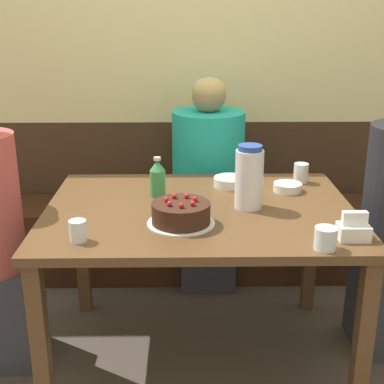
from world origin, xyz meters
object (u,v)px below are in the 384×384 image
Objects in this scene: bench_seat at (195,239)px; glass_water_tall at (78,231)px; bowl_rice_small at (287,187)px; glass_tumbler_short at (326,238)px; glass_shot_small at (301,173)px; water_pitcher at (249,177)px; napkin_holder at (354,229)px; bowl_soup_white at (230,182)px; soju_bottle at (158,178)px; birthday_cake at (181,213)px; person_teal_shirt at (208,185)px.

glass_water_tall is (-0.44, -1.16, 0.55)m from bench_seat.
glass_tumbler_short is at bearing -88.59° from bowl_rice_small.
bench_seat is 0.89m from glass_shot_small.
water_pitcher is at bearing 117.49° from glass_tumbler_short.
glass_water_tall is at bearing -179.93° from napkin_holder.
bowl_soup_white is at bearing -75.11° from bench_seat.
water_pitcher is at bearing -131.36° from glass_shot_small.
soju_bottle is 0.59m from bowl_rice_small.
birthday_cake is (-0.08, -1.01, 0.55)m from bench_seat.
glass_tumbler_short is (0.42, -1.24, 0.55)m from bench_seat.
bench_seat is 1.39m from napkin_holder.
glass_shot_small is at bearing 41.93° from birthday_cake.
glass_shot_small is at bearing 48.64° from water_pitcher.
bowl_soup_white is 1.18× the size of bowl_rice_small.
glass_shot_small is at bearing 56.22° from bowl_rice_small.
birthday_cake is 1.73× the size of bowl_soup_white.
napkin_holder is at bearing -85.68° from glass_shot_small.
person_teal_shirt reaches higher than glass_water_tall.
bench_seat is 35.61× the size of glass_water_tall.
glass_water_tall is (-0.98, -0.00, 0.00)m from napkin_holder.
glass_tumbler_short is (0.02, -0.61, 0.02)m from bowl_rice_small.
glass_shot_small reaches higher than glass_water_tall.
soju_bottle is 0.69m from glass_shot_small.
napkin_holder reaches higher than bench_seat.
napkin_holder is (0.61, -0.15, -0.00)m from birthday_cake.
person_teal_shirt reaches higher than napkin_holder.
bowl_rice_small is at bearing 91.41° from glass_tumbler_short.
soju_bottle reaches higher than napkin_holder.
glass_water_tall is at bearing 174.69° from glass_tumbler_short.
soju_bottle reaches higher than glass_water_tall.
glass_shot_small is (0.07, 0.74, 0.01)m from glass_tumbler_short.
water_pitcher is 3.36× the size of glass_tumbler_short.
person_teal_shirt is at bearing 67.11° from soju_bottle.
soju_bottle is at bearing 136.94° from glass_tumbler_short.
glass_water_tall is (-0.84, -0.53, 0.02)m from bowl_rice_small.
birthday_cake is 0.39m from glass_water_tall.
glass_water_tall reaches higher than bowl_rice_small.
glass_tumbler_short reaches higher than bowl_soup_white.
person_teal_shirt is (-0.35, 1.14, -0.18)m from glass_tumbler_short.
glass_shot_small is 0.08× the size of person_teal_shirt.
water_pitcher reaches higher than bowl_rice_small.
birthday_cake is 2.36× the size of napkin_holder.
napkin_holder is 0.66m from glass_shot_small.
glass_shot_small reaches higher than bench_seat.
person_teal_shirt reaches higher than bowl_soup_white.
birthday_cake reaches higher than glass_water_tall.
bowl_soup_white reaches higher than bench_seat.
napkin_holder is 0.09× the size of person_teal_shirt.
bowl_rice_small is 0.99m from glass_water_tall.
soju_bottle is 0.86m from napkin_holder.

